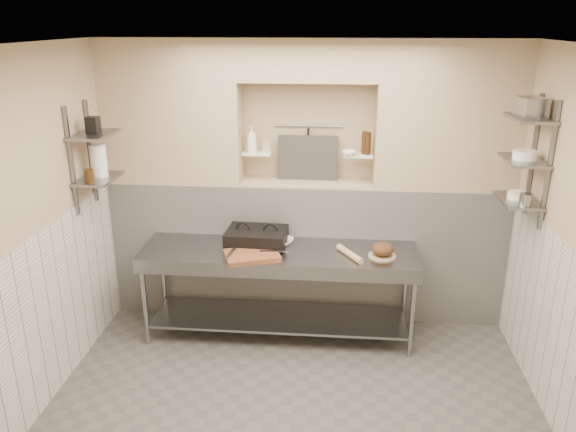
# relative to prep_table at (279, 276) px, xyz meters

# --- Properties ---
(floor) EXTENTS (4.00, 3.90, 0.10)m
(floor) POSITION_rel_prep_table_xyz_m (0.23, -1.18, -0.69)
(floor) COLOR #524D48
(floor) RESTS_ON ground
(ceiling) EXTENTS (4.00, 3.90, 0.10)m
(ceiling) POSITION_rel_prep_table_xyz_m (0.23, -1.18, 2.21)
(ceiling) COLOR silver
(ceiling) RESTS_ON ground
(wall_left) EXTENTS (0.10, 3.90, 2.80)m
(wall_left) POSITION_rel_prep_table_xyz_m (-1.82, -1.18, 0.76)
(wall_left) COLOR tan
(wall_left) RESTS_ON ground
(wall_back) EXTENTS (4.00, 0.10, 2.80)m
(wall_back) POSITION_rel_prep_table_xyz_m (0.23, 0.82, 0.76)
(wall_back) COLOR tan
(wall_back) RESTS_ON ground
(backwall_lower) EXTENTS (4.00, 0.40, 1.40)m
(backwall_lower) POSITION_rel_prep_table_xyz_m (0.23, 0.57, 0.06)
(backwall_lower) COLOR silver
(backwall_lower) RESTS_ON floor
(alcove_sill) EXTENTS (1.30, 0.40, 0.02)m
(alcove_sill) POSITION_rel_prep_table_xyz_m (0.23, 0.57, 0.77)
(alcove_sill) COLOR tan
(alcove_sill) RESTS_ON backwall_lower
(backwall_pillar_left) EXTENTS (1.35, 0.40, 1.40)m
(backwall_pillar_left) POSITION_rel_prep_table_xyz_m (-1.10, 0.57, 1.46)
(backwall_pillar_left) COLOR tan
(backwall_pillar_left) RESTS_ON backwall_lower
(backwall_pillar_right) EXTENTS (1.35, 0.40, 1.40)m
(backwall_pillar_right) POSITION_rel_prep_table_xyz_m (1.55, 0.57, 1.46)
(backwall_pillar_right) COLOR tan
(backwall_pillar_right) RESTS_ON backwall_lower
(backwall_header) EXTENTS (1.30, 0.40, 0.40)m
(backwall_header) POSITION_rel_prep_table_xyz_m (0.23, 0.57, 1.96)
(backwall_header) COLOR tan
(backwall_header) RESTS_ON backwall_lower
(wainscot_left) EXTENTS (0.02, 3.90, 1.40)m
(wainscot_left) POSITION_rel_prep_table_xyz_m (-1.76, -1.18, 0.06)
(wainscot_left) COLOR silver
(wainscot_left) RESTS_ON floor
(wainscot_right) EXTENTS (0.02, 3.90, 1.40)m
(wainscot_right) POSITION_rel_prep_table_xyz_m (2.22, -1.18, 0.06)
(wainscot_right) COLOR silver
(wainscot_right) RESTS_ON floor
(alcove_shelf_left) EXTENTS (0.28, 0.16, 0.02)m
(alcove_shelf_left) POSITION_rel_prep_table_xyz_m (-0.27, 0.57, 1.06)
(alcove_shelf_left) COLOR white
(alcove_shelf_left) RESTS_ON backwall_lower
(alcove_shelf_right) EXTENTS (0.28, 0.16, 0.02)m
(alcove_shelf_right) POSITION_rel_prep_table_xyz_m (0.73, 0.57, 1.06)
(alcove_shelf_right) COLOR white
(alcove_shelf_right) RESTS_ON backwall_lower
(utensil_rail) EXTENTS (0.70, 0.02, 0.02)m
(utensil_rail) POSITION_rel_prep_table_xyz_m (0.23, 0.74, 1.31)
(utensil_rail) COLOR gray
(utensil_rail) RESTS_ON wall_back
(hanging_steel) EXTENTS (0.02, 0.02, 0.30)m
(hanging_steel) POSITION_rel_prep_table_xyz_m (0.23, 0.72, 1.14)
(hanging_steel) COLOR black
(hanging_steel) RESTS_ON utensil_rail
(splash_panel) EXTENTS (0.60, 0.08, 0.45)m
(splash_panel) POSITION_rel_prep_table_xyz_m (0.23, 0.67, 1.00)
(splash_panel) COLOR #383330
(splash_panel) RESTS_ON alcove_sill
(shelf_rail_left_a) EXTENTS (0.03, 0.03, 0.95)m
(shelf_rail_left_a) POSITION_rel_prep_table_xyz_m (-1.75, 0.07, 1.16)
(shelf_rail_left_a) COLOR slate
(shelf_rail_left_a) RESTS_ON wall_left
(shelf_rail_left_b) EXTENTS (0.03, 0.03, 0.95)m
(shelf_rail_left_b) POSITION_rel_prep_table_xyz_m (-1.75, -0.33, 1.16)
(shelf_rail_left_b) COLOR slate
(shelf_rail_left_b) RESTS_ON wall_left
(wall_shelf_left_lower) EXTENTS (0.30, 0.50, 0.02)m
(wall_shelf_left_lower) POSITION_rel_prep_table_xyz_m (-1.61, -0.13, 0.96)
(wall_shelf_left_lower) COLOR slate
(wall_shelf_left_lower) RESTS_ON wall_left
(wall_shelf_left_upper) EXTENTS (0.30, 0.50, 0.03)m
(wall_shelf_left_upper) POSITION_rel_prep_table_xyz_m (-1.61, -0.13, 1.36)
(wall_shelf_left_upper) COLOR slate
(wall_shelf_left_upper) RESTS_ON wall_left
(shelf_rail_right_a) EXTENTS (0.03, 0.03, 1.05)m
(shelf_rail_right_a) POSITION_rel_prep_table_xyz_m (2.20, 0.07, 1.21)
(shelf_rail_right_a) COLOR slate
(shelf_rail_right_a) RESTS_ON wall_right
(shelf_rail_right_b) EXTENTS (0.03, 0.03, 1.05)m
(shelf_rail_right_b) POSITION_rel_prep_table_xyz_m (2.20, -0.33, 1.21)
(shelf_rail_right_b) COLOR slate
(shelf_rail_right_b) RESTS_ON wall_right
(wall_shelf_right_lower) EXTENTS (0.30, 0.50, 0.02)m
(wall_shelf_right_lower) POSITION_rel_prep_table_xyz_m (2.07, -0.13, 0.86)
(wall_shelf_right_lower) COLOR slate
(wall_shelf_right_lower) RESTS_ON wall_right
(wall_shelf_right_mid) EXTENTS (0.30, 0.50, 0.02)m
(wall_shelf_right_mid) POSITION_rel_prep_table_xyz_m (2.07, -0.13, 1.21)
(wall_shelf_right_mid) COLOR slate
(wall_shelf_right_mid) RESTS_ON wall_right
(wall_shelf_right_upper) EXTENTS (0.30, 0.50, 0.03)m
(wall_shelf_right_upper) POSITION_rel_prep_table_xyz_m (2.07, -0.13, 1.56)
(wall_shelf_right_upper) COLOR slate
(wall_shelf_right_upper) RESTS_ON wall_right
(prep_table) EXTENTS (2.60, 0.70, 0.90)m
(prep_table) POSITION_rel_prep_table_xyz_m (0.00, 0.00, 0.00)
(prep_table) COLOR gray
(prep_table) RESTS_ON floor
(panini_press) EXTENTS (0.59, 0.44, 0.15)m
(panini_press) POSITION_rel_prep_table_xyz_m (-0.23, 0.13, 0.34)
(panini_press) COLOR black
(panini_press) RESTS_ON prep_table
(cutting_board) EXTENTS (0.57, 0.48, 0.04)m
(cutting_board) POSITION_rel_prep_table_xyz_m (-0.23, -0.18, 0.28)
(cutting_board) COLOR brown
(cutting_board) RESTS_ON prep_table
(knife_blade) EXTENTS (0.27, 0.05, 0.01)m
(knife_blade) POSITION_rel_prep_table_xyz_m (-0.03, -0.12, 0.31)
(knife_blade) COLOR gray
(knife_blade) RESTS_ON cutting_board
(tongs) EXTENTS (0.07, 0.28, 0.03)m
(tongs) POSITION_rel_prep_table_xyz_m (-0.41, -0.21, 0.32)
(tongs) COLOR gray
(tongs) RESTS_ON cutting_board
(mixing_bowl) EXTENTS (0.28, 0.28, 0.06)m
(mixing_bowl) POSITION_rel_prep_table_xyz_m (0.00, 0.16, 0.29)
(mixing_bowl) COLOR white
(mixing_bowl) RESTS_ON prep_table
(rolling_pin) EXTENTS (0.25, 0.36, 0.06)m
(rolling_pin) POSITION_rel_prep_table_xyz_m (0.66, -0.08, 0.29)
(rolling_pin) COLOR tan
(rolling_pin) RESTS_ON prep_table
(bread_board) EXTENTS (0.25, 0.25, 0.01)m
(bread_board) POSITION_rel_prep_table_xyz_m (0.96, -0.05, 0.26)
(bread_board) COLOR tan
(bread_board) RESTS_ON prep_table
(bread_loaf) EXTENTS (0.20, 0.20, 0.12)m
(bread_loaf) POSITION_rel_prep_table_xyz_m (0.96, -0.05, 0.33)
(bread_loaf) COLOR #4C2D19
(bread_loaf) RESTS_ON bread_board
(bottle_soap) EXTENTS (0.12, 0.12, 0.26)m
(bottle_soap) POSITION_rel_prep_table_xyz_m (-0.32, 0.54, 1.20)
(bottle_soap) COLOR white
(bottle_soap) RESTS_ON alcove_shelf_left
(jar_alcove) EXTENTS (0.07, 0.07, 0.11)m
(jar_alcove) POSITION_rel_prep_table_xyz_m (-0.17, 0.58, 1.13)
(jar_alcove) COLOR tan
(jar_alcove) RESTS_ON alcove_shelf_left
(bowl_alcove) EXTENTS (0.15, 0.15, 0.04)m
(bowl_alcove) POSITION_rel_prep_table_xyz_m (0.63, 0.51, 1.09)
(bowl_alcove) COLOR white
(bowl_alcove) RESTS_ON alcove_shelf_right
(condiment_a) EXTENTS (0.06, 0.06, 0.22)m
(condiment_a) POSITION_rel_prep_table_xyz_m (0.81, 0.56, 1.18)
(condiment_a) COLOR #331C0B
(condiment_a) RESTS_ON alcove_shelf_right
(condiment_b) EXTENTS (0.06, 0.06, 0.22)m
(condiment_b) POSITION_rel_prep_table_xyz_m (0.78, 0.58, 1.18)
(condiment_b) COLOR #331C0B
(condiment_b) RESTS_ON alcove_shelf_right
(condiment_c) EXTENTS (0.07, 0.07, 0.12)m
(condiment_c) POSITION_rel_prep_table_xyz_m (0.80, 0.60, 1.13)
(condiment_c) COLOR white
(condiment_c) RESTS_ON alcove_shelf_right
(jug_left) EXTENTS (0.15, 0.15, 0.29)m
(jug_left) POSITION_rel_prep_table_xyz_m (-1.61, -0.09, 1.12)
(jug_left) COLOR white
(jug_left) RESTS_ON wall_shelf_left_lower
(jar_left) EXTENTS (0.08, 0.08, 0.12)m
(jar_left) POSITION_rel_prep_table_xyz_m (-1.61, -0.32, 1.03)
(jar_left) COLOR #331C0B
(jar_left) RESTS_ON wall_shelf_left_lower
(box_left_upper) EXTENTS (0.11, 0.11, 0.14)m
(box_left_upper) POSITION_rel_prep_table_xyz_m (-1.61, -0.12, 1.44)
(box_left_upper) COLOR black
(box_left_upper) RESTS_ON wall_shelf_left_upper
(bowl_right) EXTENTS (0.18, 0.18, 0.05)m
(bowl_right) POSITION_rel_prep_table_xyz_m (2.07, -0.12, 0.90)
(bowl_right) COLOR white
(bowl_right) RESTS_ON wall_shelf_right_lower
(canister_right) EXTENTS (0.10, 0.10, 0.10)m
(canister_right) POSITION_rel_prep_table_xyz_m (2.07, -0.31, 0.92)
(canister_right) COLOR gray
(canister_right) RESTS_ON wall_shelf_right_lower
(bowl_right_mid) EXTENTS (0.20, 0.20, 0.07)m
(bowl_right_mid) POSITION_rel_prep_table_xyz_m (2.07, -0.15, 1.26)
(bowl_right_mid) COLOR white
(bowl_right_mid) RESTS_ON wall_shelf_right_mid
(basket_right) EXTENTS (0.24, 0.27, 0.15)m
(basket_right) POSITION_rel_prep_table_xyz_m (2.07, -0.11, 1.65)
(basket_right) COLOR gray
(basket_right) RESTS_ON wall_shelf_right_upper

